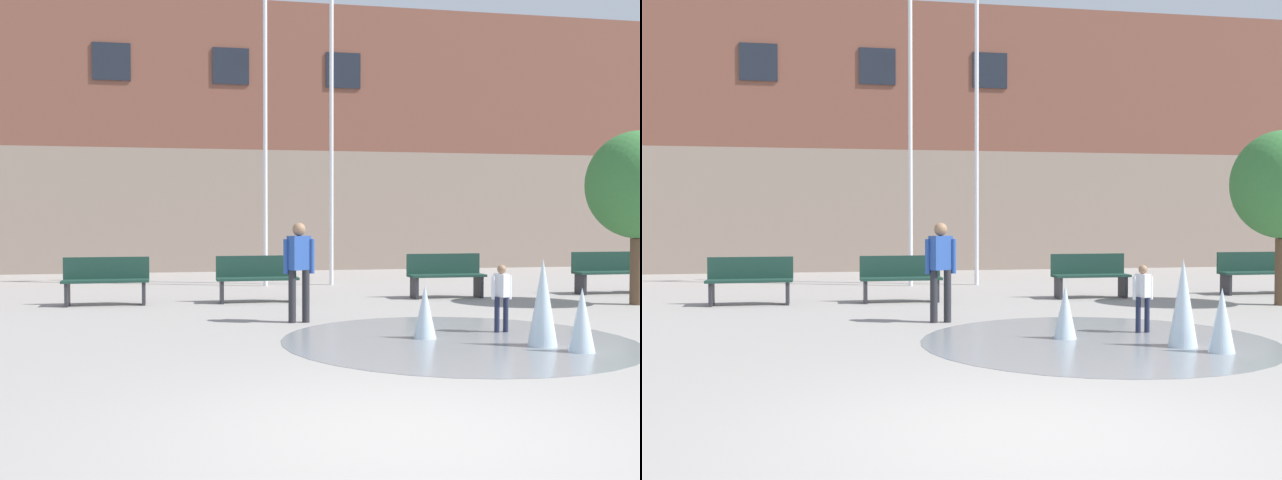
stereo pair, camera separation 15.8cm
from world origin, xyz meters
TOP-DOWN VIEW (x-y plane):
  - ground_plane at (0.00, 0.00)m, footprint 100.00×100.00m
  - library_building at (0.00, 20.37)m, footprint 36.00×6.05m
  - splash_fountain at (2.45, 3.63)m, footprint 4.81×4.81m
  - park_bench_left_of_flagpoles at (-3.02, 9.14)m, footprint 1.60×0.44m
  - park_bench_center at (-0.15, 9.08)m, footprint 1.60×0.44m
  - park_bench_under_right_flagpole at (3.78, 9.12)m, footprint 1.60×0.44m
  - park_bench_far_right at (7.58, 9.22)m, footprint 1.60×0.44m
  - adult_near_bench at (0.19, 6.12)m, footprint 0.50×0.34m
  - child_with_pink_shirt at (2.90, 4.55)m, footprint 0.31×0.24m
  - flagpole_left at (0.47, 12.44)m, footprint 0.80×0.10m
  - flagpole_right at (2.10, 12.44)m, footprint 0.80×0.10m

SIDE VIEW (x-z plane):
  - ground_plane at x=0.00m, z-range 0.00..0.00m
  - splash_fountain at x=2.45m, z-range -0.26..0.88m
  - park_bench_left_of_flagpoles at x=-3.02m, z-range 0.02..0.93m
  - park_bench_center at x=-0.15m, z-range 0.02..0.93m
  - park_bench_under_right_flagpole at x=3.78m, z-range 0.02..0.93m
  - park_bench_far_right at x=7.58m, z-range 0.02..0.93m
  - child_with_pink_shirt at x=2.90m, z-range 0.09..1.07m
  - adult_near_bench at x=0.19m, z-range 0.14..1.73m
  - library_building at x=0.00m, z-range 0.00..8.30m
  - flagpole_left at x=0.47m, z-range 0.25..8.30m
  - flagpole_right at x=2.10m, z-range 0.25..8.33m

